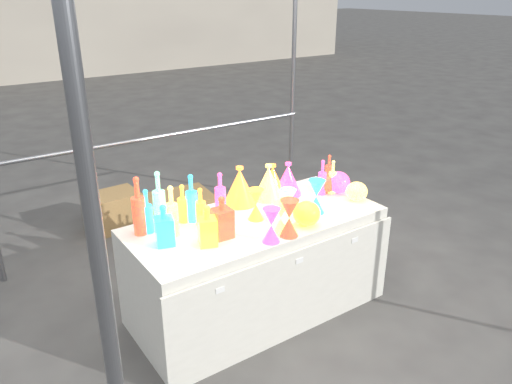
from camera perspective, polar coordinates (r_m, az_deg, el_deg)
ground at (r=3.87m, az=0.00°, el=-13.11°), size 80.00×80.00×0.00m
display_table at (r=3.66m, az=0.08°, el=-8.41°), size 1.84×0.83×0.75m
cardboard_box_closed at (r=5.17m, az=-16.03°, el=-2.08°), size 0.52×0.39×0.37m
cardboard_box_flat at (r=5.70m, az=-8.98°, el=-0.76°), size 0.81×0.61×0.07m
bottle_0 at (r=3.43m, az=-8.38°, el=-1.29°), size 0.09×0.09×0.27m
bottle_1 at (r=3.41m, az=-7.39°, el=-0.68°), size 0.10×0.10×0.34m
bottle_2 at (r=3.29m, az=-13.29°, el=-1.55°), size 0.11×0.11×0.40m
bottle_3 at (r=3.52m, az=-4.11°, el=-0.10°), size 0.10×0.10×0.31m
bottle_4 at (r=3.24m, az=-9.60°, el=-2.12°), size 0.09×0.09×0.34m
bottle_5 at (r=3.37m, az=-11.03°, el=-0.78°), size 0.11×0.11×0.39m
bottle_6 at (r=3.37m, az=-6.34°, el=-1.66°), size 0.07×0.07×0.27m
bottle_7 at (r=3.31m, az=-12.35°, el=-2.14°), size 0.07×0.07×0.30m
decanter_0 at (r=3.10m, az=-5.60°, el=-3.80°), size 0.14×0.14×0.27m
decanter_1 at (r=3.19m, az=-3.90°, el=-2.86°), size 0.12×0.12×0.28m
decanter_2 at (r=3.14m, az=-10.45°, el=-3.71°), size 0.14×0.14×0.27m
hourglass_0 at (r=3.21m, az=3.81°, el=-3.00°), size 0.16×0.16×0.25m
hourglass_1 at (r=3.13m, az=1.76°, el=-3.82°), size 0.15×0.15×0.23m
hourglass_2 at (r=3.25m, az=2.86°, el=-2.99°), size 0.13×0.13×0.21m
hourglass_3 at (r=3.42m, az=3.64°, el=-1.53°), size 0.13×0.13×0.23m
hourglass_4 at (r=3.43m, az=-0.01°, el=-1.43°), size 0.11×0.11×0.22m
hourglass_5 at (r=3.56m, az=6.91°, el=-0.51°), size 0.13×0.13×0.25m
globe_0 at (r=3.38m, az=5.80°, el=-2.60°), size 0.24×0.24×0.15m
globe_1 at (r=3.83m, az=11.42°, el=-0.05°), size 0.21×0.21×0.13m
globe_2 at (r=3.95m, az=8.05°, el=0.93°), size 0.20×0.20×0.13m
globe_3 at (r=3.96m, az=9.37°, el=1.00°), size 0.23×0.23×0.15m
lampshade_0 at (r=3.67m, az=-1.86°, el=0.76°), size 0.32×0.32×0.29m
lampshade_1 at (r=3.84m, az=1.93°, el=1.42°), size 0.26×0.26×0.25m
lampshade_2 at (r=3.85m, az=3.67°, el=1.55°), size 0.23×0.23×0.26m
lampshade_3 at (r=3.77m, az=1.44°, el=1.21°), size 0.28×0.28×0.27m
bottle_9 at (r=4.09m, az=8.32°, el=2.55°), size 0.07×0.07×0.25m
bottle_10 at (r=3.87m, az=7.58°, el=1.68°), size 0.08×0.08×0.28m
bottle_11 at (r=3.92m, az=8.75°, el=1.74°), size 0.07×0.07×0.27m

